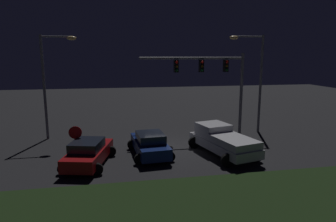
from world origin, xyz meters
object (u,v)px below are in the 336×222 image
at_px(street_lamp_left, 51,74).
at_px(street_lamp_right, 254,71).
at_px(stop_sign, 76,137).
at_px(car_sedan_far, 89,153).
at_px(car_sedan, 150,144).
at_px(traffic_signal_gantry, 213,74).
at_px(pickup_truck, 222,139).

relative_size(street_lamp_left, street_lamp_right, 0.99).
bearing_deg(stop_sign, street_lamp_left, 111.26).
height_order(car_sedan_far, street_lamp_right, street_lamp_right).
xyz_separation_m(street_lamp_right, stop_sign, (-13.55, -4.93, -3.47)).
xyz_separation_m(car_sedan, street_lamp_right, (9.10, 4.41, 4.30)).
relative_size(car_sedan, traffic_signal_gantry, 0.54).
bearing_deg(traffic_signal_gantry, stop_sign, -154.36).
distance_m(pickup_truck, car_sedan, 4.64).
bearing_deg(street_lamp_right, stop_sign, -160.02).
height_order(car_sedan, street_lamp_right, street_lamp_right).
distance_m(traffic_signal_gantry, street_lamp_right, 3.54).
xyz_separation_m(car_sedan_far, street_lamp_left, (-2.99, 6.29, 4.20)).
bearing_deg(street_lamp_right, traffic_signal_gantry, -178.06).
distance_m(traffic_signal_gantry, stop_sign, 11.60).
bearing_deg(street_lamp_right, street_lamp_left, 176.86).
xyz_separation_m(street_lamp_left, street_lamp_right, (15.80, -0.87, 0.09)).
bearing_deg(street_lamp_left, pickup_truck, -27.31).
bearing_deg(street_lamp_left, traffic_signal_gantry, -4.59).
distance_m(street_lamp_left, stop_sign, 7.08).
distance_m(pickup_truck, street_lamp_left, 13.31).
relative_size(car_sedan_far, street_lamp_right, 0.59).
relative_size(pickup_truck, traffic_signal_gantry, 0.69).
distance_m(pickup_truck, traffic_signal_gantry, 6.30).
relative_size(car_sedan, street_lamp_left, 0.58).
height_order(traffic_signal_gantry, street_lamp_right, street_lamp_right).
bearing_deg(car_sedan, stop_sign, 91.97).
bearing_deg(car_sedan, pickup_truck, -101.68).
bearing_deg(car_sedan, street_lamp_left, 47.12).
bearing_deg(pickup_truck, car_sedan_far, 79.41).
height_order(street_lamp_right, stop_sign, street_lamp_right).
distance_m(car_sedan_far, traffic_signal_gantry, 11.47).
height_order(car_sedan_far, street_lamp_left, street_lamp_left).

